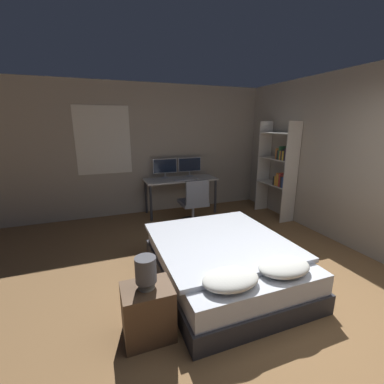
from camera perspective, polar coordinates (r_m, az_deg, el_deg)
ground_plane at (r=2.89m, az=26.39°, el=-27.69°), size 20.00×20.00×0.00m
wall_back at (r=5.75m, az=-3.31°, el=9.49°), size 12.00×0.08×2.70m
wall_side_right at (r=4.67m, az=31.41°, el=6.08°), size 0.06×12.00×2.70m
bed at (r=3.31m, az=7.01°, el=-14.97°), size 1.58×1.95×0.57m
nightstand at (r=2.58m, az=-9.77°, el=-24.77°), size 0.44×0.36×0.50m
bedside_lamp at (r=2.34m, az=-10.25°, el=-16.75°), size 0.18×0.18×0.29m
desk at (r=5.49m, az=-2.54°, el=2.03°), size 1.52×0.61×0.77m
monitor_left at (r=5.54m, az=-6.02°, el=5.60°), size 0.53×0.16×0.41m
monitor_right at (r=5.71m, az=-0.53°, el=5.95°), size 0.53×0.16×0.41m
keyboard at (r=5.28m, az=-1.88°, el=2.68°), size 0.40×0.13×0.02m
computer_mouse at (r=5.38m, az=1.04°, el=3.01°), size 0.07×0.05×0.04m
office_chair at (r=4.96m, az=0.48°, el=-3.06°), size 0.52×0.52×0.89m
bookshelf at (r=5.47m, az=18.91°, el=5.30°), size 0.32×0.88×1.95m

